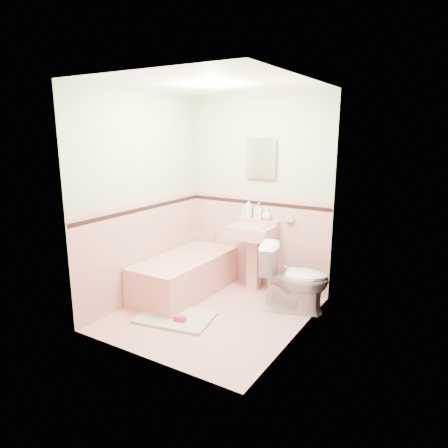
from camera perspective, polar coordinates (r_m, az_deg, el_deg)
The scene contains 32 objects.
floor at distance 4.71m, azimuth -1.62°, elevation -12.54°, with size 2.20×2.20×0.00m, color #D7938D.
ceiling at distance 4.28m, azimuth -1.85°, elevation 19.30°, with size 2.20×2.20×0.00m, color white.
wall_back at distance 5.26m, azimuth 4.83°, elevation 4.43°, with size 2.50×2.50×0.00m, color beige.
wall_front at distance 3.47m, azimuth -11.67°, elevation -0.26°, with size 2.50×2.50×0.00m, color beige.
wall_left at distance 4.93m, azimuth -11.53°, elevation 3.63°, with size 2.50×2.50×0.00m, color beige.
wall_right at distance 3.88m, azimuth 10.76°, elevation 1.16°, with size 2.50×2.50×0.00m, color beige.
wainscot_back at distance 5.39m, azimuth 4.65°, elevation -2.43°, with size 2.00×2.00×0.00m, color #DA9992.
wainscot_front at distance 3.68m, azimuth -11.08°, elevation -10.12°, with size 2.00×2.00×0.00m, color #DA9992.
wainscot_left at distance 5.07m, azimuth -11.10°, elevation -3.65°, with size 2.20×2.20×0.00m, color #DA9992.
wainscot_right at distance 4.06m, azimuth 10.21°, elevation -7.83°, with size 2.20×2.20×0.00m, color #DA9992.
accent_back at distance 5.27m, azimuth 4.72°, elevation 3.01°, with size 2.00×2.00×0.00m, color black.
accent_front at distance 3.52m, azimuth -11.38°, elevation -2.26°, with size 2.00×2.00×0.00m, color black.
accent_left at distance 4.94m, azimuth -11.31°, elevation 2.13°, with size 2.20×2.20×0.00m, color black.
accent_right at distance 3.91m, azimuth 10.44°, elevation -0.67°, with size 2.20×2.20×0.00m, color black.
cap_back at distance 5.25m, azimuth 4.74°, elevation 4.08°, with size 2.00×2.00×0.00m, color #D78886.
cap_front at distance 3.49m, azimuth -11.45°, elevation -0.68°, with size 2.00×2.00×0.00m, color #D78886.
cap_left at distance 4.92m, azimuth -11.36°, elevation 3.27°, with size 2.20×2.20×0.00m, color #D78886.
cap_right at distance 3.89m, azimuth 10.50°, elevation 0.76°, with size 2.20×2.20×0.00m, color #D78886.
bathtub at distance 5.21m, azimuth -5.52°, elevation -7.35°, with size 0.70×1.50×0.45m, color tan.
tub_faucet at distance 5.65m, azimuth -1.23°, elevation -1.35°, with size 0.04×0.04×0.12m, color silver.
sink at distance 5.22m, azimuth 3.97°, elevation -4.88°, with size 0.55×0.48×0.86m, color tan, non-canonical shape.
sink_faucet at distance 5.21m, azimuth 4.77°, elevation 0.98°, with size 0.02×0.02×0.10m, color silver.
medicine_cabinet at distance 5.17m, azimuth 5.28°, elevation 9.28°, with size 0.36×0.04×0.45m, color white.
soap_dish at distance 5.09m, azimuth 9.30°, elevation 0.58°, with size 0.11×0.06×0.04m, color tan.
soap_bottle_left at distance 5.29m, azimuth 3.54°, elevation 2.27°, with size 0.10×0.10×0.26m, color #B2B2B2.
soap_bottle_mid at distance 5.23m, azimuth 4.96°, elevation 1.87°, with size 0.10×0.10×0.21m, color #B2B2B2.
soap_bottle_right at distance 5.19m, azimuth 6.05°, elevation 1.42°, with size 0.12×0.12×0.15m, color #B2B2B2.
tube at distance 5.34m, azimuth 2.78°, elevation 1.63°, with size 0.04×0.04×0.12m, color white.
toilet at distance 4.71m, azimuth 9.94°, elevation -7.53°, with size 0.44×0.77×0.79m, color white.
bucket at distance 5.30m, azimuth 8.35°, elevation -8.31°, with size 0.24×0.24×0.24m, color #13179E, non-canonical shape.
bath_mat at distance 4.60m, azimuth -6.92°, elevation -13.06°, with size 0.81×0.54×0.03m, color #97A387.
shoe at distance 4.48m, azimuth -6.30°, elevation -13.20°, with size 0.14×0.06×0.05m, color #BF1E59.
Camera 1 is at (2.32, -3.56, 2.03)m, focal length 32.21 mm.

